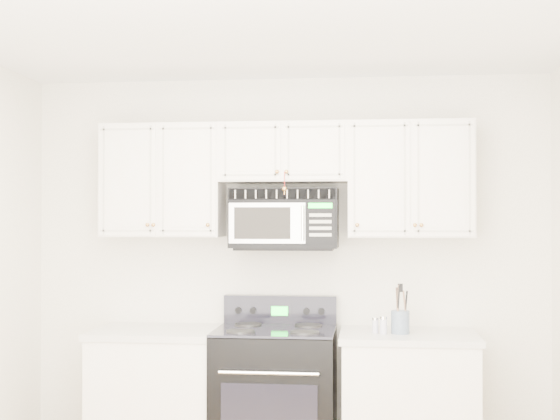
# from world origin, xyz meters

# --- Properties ---
(room) EXTENTS (3.51, 3.51, 2.61)m
(room) POSITION_xyz_m (0.00, 0.00, 1.30)
(room) COLOR brown
(room) RESTS_ON ground
(base_cabinet_left) EXTENTS (0.86, 0.65, 0.92)m
(base_cabinet_left) POSITION_xyz_m (-0.80, 1.44, 0.43)
(base_cabinet_left) COLOR silver
(base_cabinet_left) RESTS_ON ground
(base_cabinet_right) EXTENTS (0.86, 0.65, 0.92)m
(base_cabinet_right) POSITION_xyz_m (0.80, 1.44, 0.43)
(base_cabinet_right) COLOR silver
(base_cabinet_right) RESTS_ON ground
(range) EXTENTS (0.76, 0.69, 1.12)m
(range) POSITION_xyz_m (-0.04, 1.43, 0.48)
(range) COLOR black
(range) RESTS_ON ground
(upper_cabinets) EXTENTS (2.44, 0.37, 0.75)m
(upper_cabinets) POSITION_xyz_m (0.00, 1.58, 1.93)
(upper_cabinets) COLOR silver
(upper_cabinets) RESTS_ON ground
(microwave) EXTENTS (0.70, 0.40, 0.39)m
(microwave) POSITION_xyz_m (0.00, 1.57, 1.64)
(microwave) COLOR black
(microwave) RESTS_ON ground
(utensil_crock) EXTENTS (0.11, 0.11, 0.31)m
(utensil_crock) POSITION_xyz_m (0.75, 1.40, 1.00)
(utensil_crock) COLOR slate
(utensil_crock) RESTS_ON base_cabinet_right
(shaker_salt) EXTENTS (0.04, 0.04, 0.10)m
(shaker_salt) POSITION_xyz_m (0.59, 1.40, 0.97)
(shaker_salt) COLOR silver
(shaker_salt) RESTS_ON base_cabinet_right
(shaker_pepper) EXTENTS (0.05, 0.05, 0.11)m
(shaker_pepper) POSITION_xyz_m (0.64, 1.36, 0.98)
(shaker_pepper) COLOR silver
(shaker_pepper) RESTS_ON base_cabinet_right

